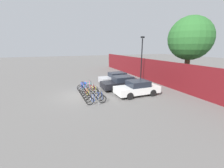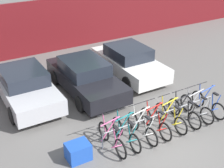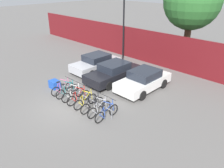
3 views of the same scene
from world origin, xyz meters
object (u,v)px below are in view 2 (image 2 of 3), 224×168
at_px(bicycle_yellow, 171,117).
at_px(bicycle_black, 184,112).
at_px(bicycle_pink, 112,139).
at_px(bike_rack, 162,115).
at_px(car_white, 129,62).
at_px(cargo_crate, 78,151).
at_px(car_black, 85,77).
at_px(bicycle_teal, 126,133).
at_px(bicycle_red, 155,123).
at_px(bicycle_white, 142,128).
at_px(bicycle_blue, 208,104).
at_px(car_silver, 25,86).
at_px(bicycle_silver, 196,108).

xyz_separation_m(bicycle_yellow, bicycle_black, (0.62, 0.00, 0.00)).
bearing_deg(bicycle_pink, bike_rack, 4.86).
relative_size(bicycle_pink, bicycle_yellow, 1.00).
xyz_separation_m(car_white, cargo_crate, (-4.51, -4.13, -0.42)).
bearing_deg(car_black, bicycle_pink, -104.05).
xyz_separation_m(bicycle_black, car_white, (0.40, 4.21, 0.31)).
distance_m(bicycle_teal, bicycle_black, 2.46).
distance_m(bicycle_red, car_black, 3.89).
relative_size(bicycle_white, bicycle_blue, 1.00).
height_order(bicycle_teal, cargo_crate, bicycle_teal).
height_order(bicycle_black, car_silver, car_silver).
distance_m(bike_rack, bicycle_pink, 2.09).
xyz_separation_m(bike_rack, bicycle_black, (0.90, -0.15, -0.12)).
bearing_deg(cargo_crate, bicycle_black, -1.17).
bearing_deg(bike_rack, bicycle_yellow, -27.46).
relative_size(bicycle_silver, car_black, 0.39).
distance_m(bike_rack, car_black, 3.83).
distance_m(bicycle_white, bicycle_black, 1.83).
relative_size(bicycle_teal, bicycle_blue, 1.00).
xyz_separation_m(bicycle_white, bicycle_black, (1.83, 0.00, 0.00)).
distance_m(bicycle_teal, car_silver, 4.68).
relative_size(bicycle_yellow, car_black, 0.39).
relative_size(car_white, cargo_crate, 5.93).
xyz_separation_m(bicycle_yellow, cargo_crate, (-3.49, 0.08, -0.10)).
bearing_deg(bike_rack, bicycle_teal, -174.54).
relative_size(car_black, cargo_crate, 6.32).
height_order(bike_rack, bicycle_black, bicycle_black).
distance_m(bicycle_red, bicycle_blue, 2.45).
distance_m(car_black, car_white, 2.47).
xyz_separation_m(bicycle_silver, car_silver, (-5.04, 4.23, 0.31)).
distance_m(bicycle_yellow, bicycle_black, 0.62).
xyz_separation_m(bicycle_pink, car_black, (0.95, 3.81, 0.31)).
xyz_separation_m(bicycle_black, bicycle_blue, (1.18, 0.00, 0.00)).
relative_size(bicycle_silver, bicycle_blue, 1.00).
distance_m(bicycle_red, bicycle_silver, 1.87).
relative_size(bike_rack, bicycle_silver, 2.75).
relative_size(bicycle_pink, car_white, 0.41).
distance_m(bicycle_pink, bicycle_yellow, 2.37).
distance_m(bicycle_red, car_silver, 5.29).
height_order(bicycle_pink, bicycle_blue, same).
relative_size(bicycle_red, bicycle_black, 1.00).
height_order(bicycle_white, car_black, car_black).
bearing_deg(bicycle_yellow, bicycle_blue, 1.85).
height_order(bicycle_yellow, bicycle_blue, same).
xyz_separation_m(bicycle_red, cargo_crate, (-2.83, 0.08, -0.10)).
relative_size(bicycle_silver, cargo_crate, 2.44).
distance_m(bicycle_black, car_silver, 6.14).
bearing_deg(car_white, bicycle_teal, -124.19).
xyz_separation_m(bicycle_silver, cargo_crate, (-4.70, 0.08, -0.10)).
bearing_deg(bicycle_white, bicycle_blue, 0.96).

